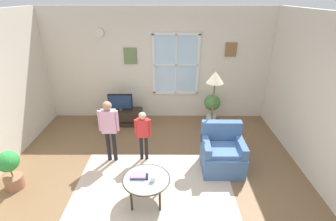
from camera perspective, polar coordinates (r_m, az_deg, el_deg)
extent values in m
cube|color=brown|center=(4.51, -3.71, -17.68)|extent=(6.25, 6.32, 0.02)
cube|color=beige|center=(6.44, -2.37, 10.38)|extent=(5.65, 0.12, 2.82)
cube|color=silver|center=(6.36, 1.82, 10.47)|extent=(1.12, 0.02, 1.51)
cube|color=white|center=(6.19, 1.93, 17.20)|extent=(1.18, 0.04, 0.06)
cube|color=white|center=(6.57, 1.74, 4.04)|extent=(1.18, 0.04, 0.06)
cube|color=white|center=(6.35, -3.32, 10.42)|extent=(0.06, 0.04, 1.51)
cube|color=white|center=(6.38, 6.94, 10.35)|extent=(0.06, 0.04, 1.51)
cube|color=white|center=(6.34, 1.83, 10.43)|extent=(0.03, 0.04, 1.51)
cube|color=white|center=(6.34, 1.83, 10.43)|extent=(1.12, 0.04, 0.03)
cube|color=#667A4C|center=(6.37, -8.65, 12.29)|extent=(0.32, 0.03, 0.40)
cube|color=olive|center=(6.44, 14.26, 13.40)|extent=(0.28, 0.03, 0.34)
cylinder|color=silver|center=(6.41, -15.59, 16.81)|extent=(0.24, 0.04, 0.24)
cube|color=#C6B29E|center=(4.45, -3.38, -18.07)|extent=(2.72, 2.14, 0.01)
cube|color=#2D2319|center=(6.49, -10.60, -1.43)|extent=(1.05, 0.43, 0.39)
cube|color=black|center=(6.32, -10.90, -2.79)|extent=(0.94, 0.02, 0.02)
cylinder|color=#4C4C4C|center=(6.40, -10.75, 0.31)|extent=(0.08, 0.08, 0.05)
cube|color=black|center=(6.32, -10.90, 2.01)|extent=(0.61, 0.05, 0.40)
cube|color=navy|center=(6.29, -10.95, 1.91)|extent=(0.57, 0.01, 0.36)
cube|color=#476B9E|center=(4.90, 12.29, -10.97)|extent=(0.76, 0.72, 0.42)
cube|color=#476B9E|center=(4.91, 12.09, -4.80)|extent=(0.76, 0.16, 0.45)
cube|color=#476B9E|center=(4.67, 8.75, -8.01)|extent=(0.12, 0.65, 0.20)
cube|color=#476B9E|center=(4.80, 16.39, -7.80)|extent=(0.12, 0.65, 0.20)
cube|color=#4D73AA|center=(4.72, 12.68, -8.87)|extent=(0.61, 0.50, 0.08)
cylinder|color=#99B2B7|center=(4.05, -5.00, -15.41)|extent=(0.73, 0.73, 0.02)
torus|color=#3F3328|center=(4.05, -5.00, -15.41)|extent=(0.76, 0.76, 0.02)
cylinder|color=#33281E|center=(4.38, -7.59, -15.63)|extent=(0.04, 0.04, 0.42)
cylinder|color=#33281E|center=(4.34, -1.67, -15.78)|extent=(0.04, 0.04, 0.42)
cylinder|color=#33281E|center=(4.06, -8.40, -19.63)|extent=(0.04, 0.04, 0.42)
cylinder|color=#33281E|center=(4.02, -1.88, -19.84)|extent=(0.04, 0.04, 0.42)
cube|color=#3B478B|center=(4.09, -6.81, -14.71)|extent=(0.24, 0.15, 0.02)
cube|color=#BA75AC|center=(4.07, -6.82, -14.45)|extent=(0.23, 0.17, 0.03)
cylinder|color=white|center=(3.96, -3.45, -15.40)|extent=(0.08, 0.08, 0.09)
cube|color=black|center=(4.06, -4.84, -14.89)|extent=(0.05, 0.14, 0.02)
cylinder|color=black|center=(5.04, -6.13, -8.54)|extent=(0.06, 0.06, 0.53)
cylinder|color=black|center=(5.03, -4.99, -8.56)|extent=(0.06, 0.06, 0.53)
cube|color=red|center=(4.80, -5.79, -4.01)|extent=(0.23, 0.12, 0.38)
sphere|color=#D8AD8C|center=(4.68, -5.92, -1.21)|extent=(0.14, 0.14, 0.14)
cylinder|color=red|center=(4.79, -7.43, -3.91)|extent=(0.05, 0.05, 0.34)
cylinder|color=red|center=(4.76, -4.20, -3.94)|extent=(0.05, 0.05, 0.34)
cylinder|color=black|center=(5.10, -13.52, -7.97)|extent=(0.08, 0.08, 0.65)
cylinder|color=black|center=(5.07, -12.16, -8.02)|extent=(0.08, 0.08, 0.65)
cube|color=#DB9EBC|center=(4.81, -13.47, -2.43)|extent=(0.28, 0.15, 0.46)
sphere|color=#A87A5B|center=(4.67, -13.86, 1.04)|extent=(0.18, 0.18, 0.18)
cylinder|color=#DB9EBC|center=(4.82, -15.45, -2.27)|extent=(0.06, 0.06, 0.41)
cylinder|color=#DB9EBC|center=(4.74, -11.61, -2.32)|extent=(0.06, 0.06, 0.41)
cylinder|color=silver|center=(6.57, 9.81, -1.93)|extent=(0.25, 0.25, 0.20)
cylinder|color=#4C7238|center=(6.49, 9.92, -0.51)|extent=(0.02, 0.02, 0.16)
sphere|color=#48803D|center=(6.38, 10.11, 1.78)|extent=(0.40, 0.40, 0.40)
cylinder|color=#9E6B4C|center=(5.19, -31.78, -13.75)|extent=(0.31, 0.31, 0.23)
cylinder|color=#4C7238|center=(5.09, -32.25, -12.10)|extent=(0.02, 0.02, 0.14)
sphere|color=green|center=(4.96, -32.91, -9.78)|extent=(0.35, 0.35, 0.35)
cylinder|color=black|center=(5.43, 9.41, -9.21)|extent=(0.26, 0.26, 0.03)
cylinder|color=brown|center=(5.05, 10.01, -2.03)|extent=(0.03, 0.03, 1.56)
cone|color=beige|center=(4.72, 10.81, 7.51)|extent=(0.32, 0.32, 0.22)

